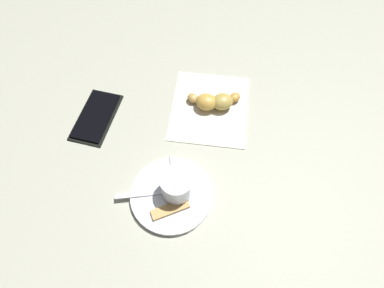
{
  "coord_description": "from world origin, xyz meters",
  "views": [
    {
      "loc": [
        0.32,
        0.06,
        0.56
      ],
      "look_at": [
        0.01,
        0.01,
        0.02
      ],
      "focal_mm": 30.51,
      "sensor_mm": 36.0,
      "label": 1
    }
  ],
  "objects_px": {
    "sugar_packet": "(170,209)",
    "croissant": "(214,101)",
    "napkin": "(210,108)",
    "cell_phone": "(96,116)",
    "espresso_cup": "(175,184)",
    "teaspoon": "(163,192)",
    "saucer": "(171,195)"
  },
  "relations": [
    {
      "from": "espresso_cup",
      "to": "napkin",
      "type": "relative_size",
      "value": 0.45
    },
    {
      "from": "teaspoon",
      "to": "cell_phone",
      "type": "height_order",
      "value": "teaspoon"
    },
    {
      "from": "napkin",
      "to": "teaspoon",
      "type": "bearing_deg",
      "value": -15.34
    },
    {
      "from": "napkin",
      "to": "espresso_cup",
      "type": "bearing_deg",
      "value": -10.3
    },
    {
      "from": "espresso_cup",
      "to": "cell_phone",
      "type": "bearing_deg",
      "value": -125.13
    },
    {
      "from": "teaspoon",
      "to": "cell_phone",
      "type": "xyz_separation_m",
      "value": [
        -0.14,
        -0.17,
        -0.01
      ]
    },
    {
      "from": "espresso_cup",
      "to": "napkin",
      "type": "bearing_deg",
      "value": 169.7
    },
    {
      "from": "teaspoon",
      "to": "cell_phone",
      "type": "relative_size",
      "value": 0.92
    },
    {
      "from": "teaspoon",
      "to": "sugar_packet",
      "type": "relative_size",
      "value": 1.87
    },
    {
      "from": "saucer",
      "to": "espresso_cup",
      "type": "bearing_deg",
      "value": 145.17
    },
    {
      "from": "croissant",
      "to": "cell_phone",
      "type": "bearing_deg",
      "value": -74.1
    },
    {
      "from": "teaspoon",
      "to": "croissant",
      "type": "bearing_deg",
      "value": 162.91
    },
    {
      "from": "espresso_cup",
      "to": "croissant",
      "type": "height_order",
      "value": "espresso_cup"
    },
    {
      "from": "espresso_cup",
      "to": "teaspoon",
      "type": "bearing_deg",
      "value": -67.17
    },
    {
      "from": "espresso_cup",
      "to": "teaspoon",
      "type": "xyz_separation_m",
      "value": [
        0.01,
        -0.02,
        -0.02
      ]
    },
    {
      "from": "teaspoon",
      "to": "croissant",
      "type": "height_order",
      "value": "croissant"
    },
    {
      "from": "saucer",
      "to": "teaspoon",
      "type": "distance_m",
      "value": 0.02
    },
    {
      "from": "napkin",
      "to": "croissant",
      "type": "relative_size",
      "value": 1.54
    },
    {
      "from": "sugar_packet",
      "to": "napkin",
      "type": "height_order",
      "value": "sugar_packet"
    },
    {
      "from": "sugar_packet",
      "to": "saucer",
      "type": "bearing_deg",
      "value": 67.79
    },
    {
      "from": "napkin",
      "to": "croissant",
      "type": "distance_m",
      "value": 0.02
    },
    {
      "from": "sugar_packet",
      "to": "napkin",
      "type": "relative_size",
      "value": 0.37
    },
    {
      "from": "teaspoon",
      "to": "napkin",
      "type": "bearing_deg",
      "value": 164.66
    },
    {
      "from": "sugar_packet",
      "to": "teaspoon",
      "type": "bearing_deg",
      "value": 92.3
    },
    {
      "from": "sugar_packet",
      "to": "croissant",
      "type": "distance_m",
      "value": 0.25
    },
    {
      "from": "napkin",
      "to": "cell_phone",
      "type": "bearing_deg",
      "value": -74.83
    },
    {
      "from": "espresso_cup",
      "to": "cell_phone",
      "type": "xyz_separation_m",
      "value": [
        -0.14,
        -0.19,
        -0.03
      ]
    },
    {
      "from": "saucer",
      "to": "napkin",
      "type": "relative_size",
      "value": 0.8
    },
    {
      "from": "sugar_packet",
      "to": "croissant",
      "type": "xyz_separation_m",
      "value": [
        -0.24,
        0.05,
        0.0
      ]
    },
    {
      "from": "espresso_cup",
      "to": "croissant",
      "type": "xyz_separation_m",
      "value": [
        -0.2,
        0.04,
        -0.02
      ]
    },
    {
      "from": "espresso_cup",
      "to": "croissant",
      "type": "relative_size",
      "value": 0.69
    },
    {
      "from": "saucer",
      "to": "sugar_packet",
      "type": "height_order",
      "value": "sugar_packet"
    }
  ]
}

